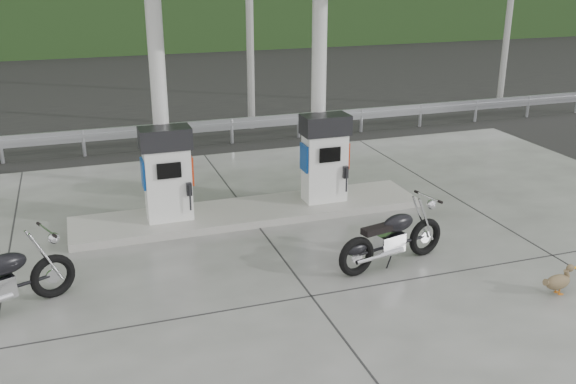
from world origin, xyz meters
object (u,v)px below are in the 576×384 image
object	(u,v)px
motorcycle_right	(392,238)
duck	(558,282)
gas_pump_right	(325,158)
motorcycle_left	(0,283)
gas_pump_left	(167,174)

from	to	relation	value
motorcycle_right	duck	bearing A→B (deg)	-54.65
gas_pump_right	motorcycle_left	size ratio (longest dim) A/B	0.87
gas_pump_left	gas_pump_right	world-z (taller)	same
gas_pump_right	motorcycle_right	bearing A→B (deg)	-88.68
gas_pump_left	duck	xyz separation A→B (m)	(5.21, -4.64, -0.85)
gas_pump_right	motorcycle_right	xyz separation A→B (m)	(0.07, -2.90, -0.57)
gas_pump_left	motorcycle_right	bearing A→B (deg)	-41.60
gas_pump_right	motorcycle_left	world-z (taller)	gas_pump_right
gas_pump_left	duck	bearing A→B (deg)	-41.71
motorcycle_right	gas_pump_right	bearing A→B (deg)	78.55
motorcycle_left	motorcycle_right	xyz separation A→B (m)	(6.09, -0.37, -0.01)
motorcycle_right	duck	distance (m)	2.62
gas_pump_right	duck	distance (m)	5.13
gas_pump_left	motorcycle_right	xyz separation A→B (m)	(3.27, -2.90, -0.57)
gas_pump_left	motorcycle_left	size ratio (longest dim) A/B	0.87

